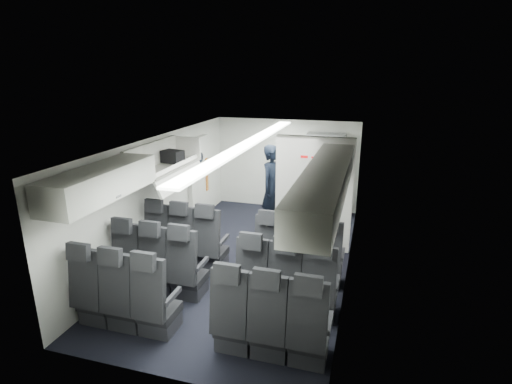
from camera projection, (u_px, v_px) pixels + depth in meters
The scene contains 14 objects.
cabin_shell at pixel (249, 200), 6.82m from camera, with size 3.41×6.01×2.16m.
seat_row_front at pixel (240, 251), 6.54m from camera, with size 3.33×0.56×1.24m.
seat_row_mid at pixel (220, 278), 5.72m from camera, with size 3.33×0.56×1.24m.
seat_row_rear at pixel (194, 313), 4.89m from camera, with size 3.33×0.56×1.24m.
overhead_bin_left_rear at pixel (100, 183), 5.15m from camera, with size 0.53×1.80×0.40m.
overhead_bin_left_front_open at pixel (164, 163), 6.80m from camera, with size 0.64×1.70×0.72m.
overhead_bin_right_rear at pixel (317, 202), 4.40m from camera, with size 0.53×1.80×0.40m.
overhead_bin_right_front at pixel (333, 167), 6.00m from camera, with size 0.53×1.70×0.40m.
bulkhead_partition at pixel (313, 194), 7.31m from camera, with size 1.40×0.15×2.13m.
galley_unit at pixel (324, 175), 9.11m from camera, with size 0.85×0.52×1.90m.
boarding_door at pixel (199, 180), 8.73m from camera, with size 0.12×1.27×1.86m.
flight_attendant at pixel (273, 188), 8.26m from camera, with size 0.66×0.43×1.81m, color black.
carry_on_bag at pixel (173, 156), 7.00m from camera, with size 0.36×0.25×0.21m, color black.
papers at pixel (282, 183), 8.12m from camera, with size 0.18×0.02×0.13m, color white.
Camera 1 is at (1.93, -6.19, 3.26)m, focal length 28.00 mm.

